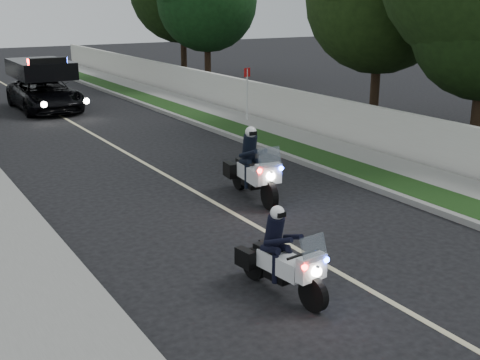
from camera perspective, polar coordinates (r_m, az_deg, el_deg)
name	(u,v)px	position (r m, az deg, el deg)	size (l,w,h in m)	color
ground	(316,260)	(12.04, 7.04, -7.36)	(120.00, 120.00, 0.00)	black
curb_right	(235,137)	(22.13, -0.51, 4.00)	(0.20, 60.00, 0.15)	gray
grass_verge	(251,135)	(22.48, 1.03, 4.21)	(1.20, 60.00, 0.16)	#193814
sidewalk_right	(280,131)	(23.19, 3.76, 4.55)	(1.40, 60.00, 0.16)	gray
property_wall	(302,111)	(23.64, 5.80, 6.39)	(0.22, 60.00, 1.50)	beige
lane_marking	(127,153)	(20.42, -10.47, 2.47)	(0.12, 50.00, 0.01)	#BFB78C
police_moto_left	(281,293)	(10.70, 3.82, -10.46)	(0.64, 1.83, 1.55)	silver
police_moto_right	(253,198)	(15.53, 1.23, -1.70)	(0.75, 2.15, 1.83)	silver
police_suv	(46,110)	(29.43, -17.57, 6.20)	(2.48, 5.36, 2.61)	black
sign_post	(247,124)	(24.97, 0.65, 5.26)	(0.36, 0.36, 2.32)	#AF0C1C
tree_right_a	(474,153)	(21.57, 20.91, 2.38)	(4.81, 4.81, 8.02)	black
tree_right_b	(473,151)	(21.85, 20.81, 2.56)	(7.09, 7.09, 11.81)	#1D3812
tree_right_c	(373,125)	(25.28, 12.22, 5.02)	(5.67, 5.67, 9.45)	#1C3410
tree_right_d	(208,87)	(35.58, -2.98, 8.59)	(5.54, 5.54, 9.23)	#123814
tree_right_e	(184,80)	(38.85, -5.18, 9.20)	(6.31, 6.31, 10.51)	black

